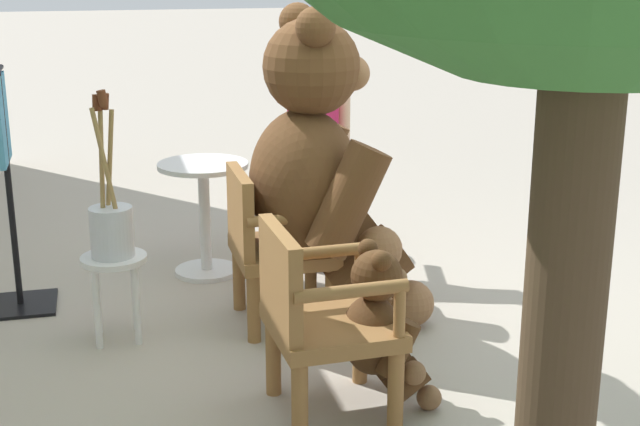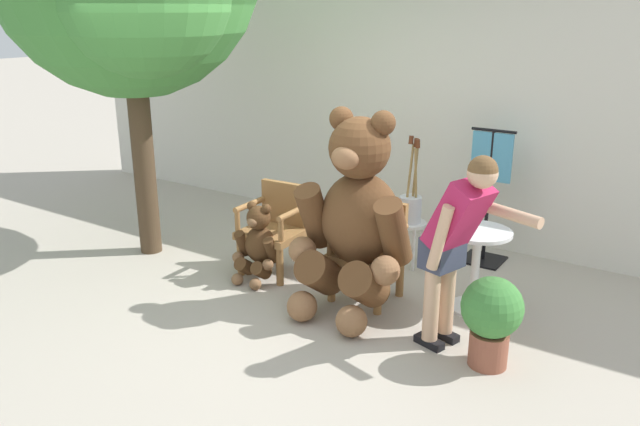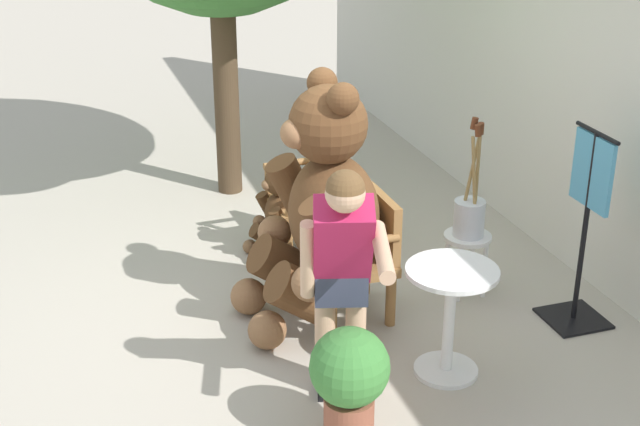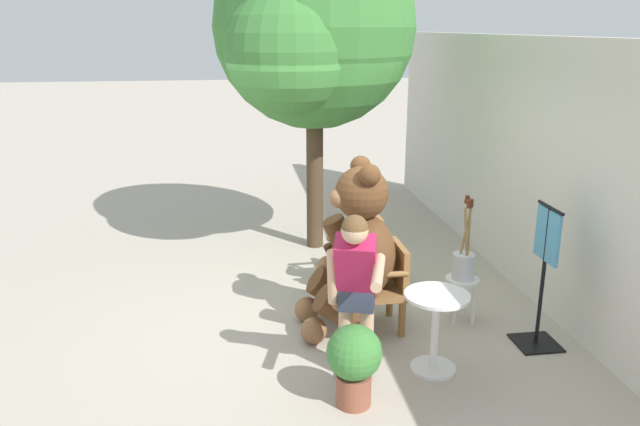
% 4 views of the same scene
% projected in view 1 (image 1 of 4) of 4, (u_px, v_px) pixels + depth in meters
% --- Properties ---
extents(ground_plane, '(60.00, 60.00, 0.00)m').
position_uv_depth(ground_plane, '(395.00, 351.00, 4.56)').
color(ground_plane, '#B2A899').
extents(wooden_chair_left, '(0.58, 0.54, 0.86)m').
position_uv_depth(wooden_chair_left, '(318.00, 316.00, 3.82)').
color(wooden_chair_left, olive).
rests_on(wooden_chair_left, ground).
extents(wooden_chair_right, '(0.57, 0.53, 0.86)m').
position_uv_depth(wooden_chair_right, '(272.00, 242.00, 4.79)').
color(wooden_chair_right, olive).
rests_on(wooden_chair_right, ground).
extents(teddy_bear_large, '(1.03, 0.96, 1.71)m').
position_uv_depth(teddy_bear_large, '(321.00, 171.00, 4.75)').
color(teddy_bear_large, brown).
rests_on(teddy_bear_large, ground).
extents(teddy_bear_small, '(0.46, 0.44, 0.76)m').
position_uv_depth(teddy_bear_small, '(381.00, 328.00, 3.91)').
color(teddy_bear_small, '#4C3019').
rests_on(teddy_bear_small, ground).
extents(person_visitor, '(0.85, 0.48, 1.53)m').
position_uv_depth(person_visitor, '(314.00, 125.00, 5.66)').
color(person_visitor, black).
rests_on(person_visitor, ground).
extents(white_stool, '(0.34, 0.34, 0.46)m').
position_uv_depth(white_stool, '(115.00, 275.00, 4.61)').
color(white_stool, white).
rests_on(white_stool, ground).
extents(brush_bucket, '(0.22, 0.22, 0.86)m').
position_uv_depth(brush_bucket, '(111.00, 223.00, 4.53)').
color(brush_bucket, silver).
rests_on(brush_bucket, white_stool).
extents(round_side_table, '(0.56, 0.56, 0.72)m').
position_uv_depth(round_side_table, '(204.00, 205.00, 5.55)').
color(round_side_table, white).
rests_on(round_side_table, ground).
extents(potted_plant, '(0.44, 0.44, 0.68)m').
position_uv_depth(potted_plant, '(312.00, 189.00, 6.13)').
color(potted_plant, brown).
rests_on(potted_plant, ground).
extents(clothing_display_stand, '(0.44, 0.40, 1.36)m').
position_uv_depth(clothing_display_stand, '(9.00, 186.00, 4.93)').
color(clothing_display_stand, black).
rests_on(clothing_display_stand, ground).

